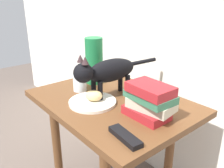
{
  "coord_description": "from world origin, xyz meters",
  "views": [
    {
      "loc": [
        0.8,
        -0.67,
        1.1
      ],
      "look_at": [
        0.0,
        0.0,
        0.7
      ],
      "focal_mm": 38.4,
      "sensor_mm": 36.0,
      "label": 1
    }
  ],
  "objects": [
    {
      "name": "tv_remote",
      "position": [
        0.28,
        -0.18,
        0.63
      ],
      "size": [
        0.15,
        0.06,
        0.02
      ],
      "primitive_type": "cube",
      "rotation": [
        0.0,
        0.0,
        -0.12
      ],
      "color": "black",
      "rests_on": "side_table"
    },
    {
      "name": "cat",
      "position": [
        -0.04,
        -0.0,
        0.75
      ],
      "size": [
        0.12,
        0.48,
        0.23
      ],
      "color": "black",
      "rests_on": "side_table"
    },
    {
      "name": "book_stack",
      "position": [
        0.23,
        0.01,
        0.69
      ],
      "size": [
        0.2,
        0.14,
        0.15
      ],
      "color": "maroon",
      "rests_on": "side_table"
    },
    {
      "name": "bread_roll",
      "position": [
        -0.02,
        -0.09,
        0.66
      ],
      "size": [
        0.1,
        0.1,
        0.05
      ],
      "primitive_type": "ellipsoid",
      "rotation": [
        0.0,
        0.0,
        0.7
      ],
      "color": "#E0BC7A",
      "rests_on": "plate"
    },
    {
      "name": "green_vase",
      "position": [
        -0.24,
        0.07,
        0.75
      ],
      "size": [
        0.1,
        0.1,
        0.26
      ],
      "primitive_type": "cylinder",
      "color": "#196B38",
      "rests_on": "side_table"
    },
    {
      "name": "plate",
      "position": [
        -0.02,
        -0.1,
        0.62
      ],
      "size": [
        0.22,
        0.22,
        0.01
      ],
      "primitive_type": "cylinder",
      "color": "silver",
      "rests_on": "side_table"
    },
    {
      "name": "side_table",
      "position": [
        0.0,
        0.0,
        0.52
      ],
      "size": [
        0.77,
        0.56,
        0.62
      ],
      "color": "brown",
      "rests_on": "ground"
    },
    {
      "name": "candle_jar",
      "position": [
        -0.2,
        -0.05,
        0.66
      ],
      "size": [
        0.07,
        0.07,
        0.08
      ],
      "color": "silver",
      "rests_on": "side_table"
    }
  ]
}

